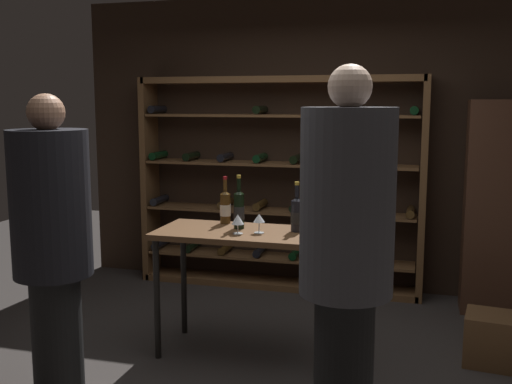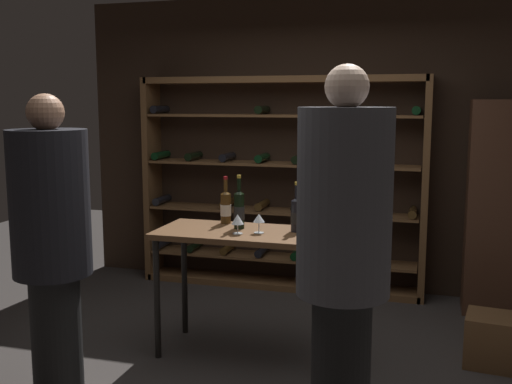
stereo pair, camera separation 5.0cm
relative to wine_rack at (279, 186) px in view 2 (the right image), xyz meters
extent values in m
plane|color=#383330|center=(0.30, -1.83, -0.99)|extent=(10.08, 10.08, 0.00)
cube|color=#332319|center=(0.30, 0.21, 0.39)|extent=(4.61, 0.10, 2.77)
cube|color=brown|center=(-1.32, 0.00, 0.02)|extent=(0.06, 0.32, 2.02)
cube|color=brown|center=(1.34, 0.00, 0.02)|extent=(0.06, 0.32, 2.02)
cube|color=brown|center=(0.01, 0.00, 0.99)|extent=(2.66, 0.32, 0.06)
cube|color=brown|center=(0.01, 0.00, -0.96)|extent=(2.66, 0.32, 0.06)
cube|color=brown|center=(0.01, 0.00, -0.70)|extent=(2.58, 0.32, 0.02)
cylinder|color=black|center=(-1.22, 0.00, -0.64)|extent=(0.08, 0.30, 0.08)
cylinder|color=black|center=(-0.87, 0.00, -0.64)|extent=(0.08, 0.30, 0.08)
cylinder|color=#4C3314|center=(-0.52, 0.00, -0.64)|extent=(0.08, 0.30, 0.08)
cylinder|color=black|center=(-0.17, 0.00, -0.64)|extent=(0.08, 0.30, 0.08)
cylinder|color=black|center=(0.19, 0.00, -0.64)|extent=(0.08, 0.30, 0.08)
cylinder|color=black|center=(0.54, 0.00, -0.64)|extent=(0.08, 0.30, 0.08)
cylinder|color=black|center=(0.89, 0.00, -0.64)|extent=(0.08, 0.30, 0.08)
cube|color=brown|center=(0.01, 0.00, -0.24)|extent=(2.58, 0.32, 0.02)
cylinder|color=black|center=(-1.22, 0.00, -0.19)|extent=(0.08, 0.30, 0.08)
cylinder|color=#4C3314|center=(-0.52, 0.00, -0.19)|extent=(0.08, 0.30, 0.08)
cylinder|color=#4C3314|center=(-0.17, 0.00, -0.19)|extent=(0.08, 0.30, 0.08)
cylinder|color=black|center=(0.19, 0.00, -0.19)|extent=(0.08, 0.30, 0.08)
cylinder|color=black|center=(0.54, 0.00, -0.19)|extent=(0.08, 0.30, 0.08)
cylinder|color=#4C3314|center=(1.24, 0.00, -0.19)|extent=(0.08, 0.30, 0.08)
cube|color=brown|center=(0.01, 0.00, 0.21)|extent=(2.58, 0.32, 0.02)
cylinder|color=black|center=(-1.22, 0.00, 0.26)|extent=(0.08, 0.30, 0.08)
cylinder|color=black|center=(-0.87, 0.00, 0.26)|extent=(0.08, 0.30, 0.08)
cylinder|color=black|center=(-0.52, 0.00, 0.26)|extent=(0.08, 0.30, 0.08)
cylinder|color=black|center=(-0.17, 0.00, 0.26)|extent=(0.08, 0.30, 0.08)
cylinder|color=black|center=(0.19, 0.00, 0.26)|extent=(0.08, 0.30, 0.08)
cylinder|color=#4C3314|center=(0.54, 0.00, 0.26)|extent=(0.08, 0.30, 0.08)
cylinder|color=black|center=(0.89, 0.00, 0.26)|extent=(0.08, 0.30, 0.08)
cube|color=brown|center=(0.01, 0.00, 0.66)|extent=(2.58, 0.32, 0.02)
cylinder|color=black|center=(-1.22, 0.00, 0.72)|extent=(0.08, 0.30, 0.08)
cylinder|color=black|center=(-0.17, 0.00, 0.72)|extent=(0.08, 0.30, 0.08)
cylinder|color=black|center=(0.89, 0.00, 0.72)|extent=(0.08, 0.30, 0.08)
cylinder|color=black|center=(1.24, 0.00, 0.72)|extent=(0.08, 0.30, 0.08)
cube|color=brown|center=(0.15, -1.59, -0.12)|extent=(1.23, 0.59, 0.04)
cylinder|color=black|center=(-0.41, -1.83, -0.56)|extent=(0.04, 0.04, 0.85)
cylinder|color=black|center=(0.72, -1.83, -0.56)|extent=(0.04, 0.04, 0.85)
cylinder|color=black|center=(-0.41, -1.34, -0.56)|extent=(0.04, 0.04, 0.85)
cylinder|color=black|center=(0.72, -1.34, -0.56)|extent=(0.04, 0.04, 0.85)
cylinder|color=black|center=(0.98, -2.63, -0.57)|extent=(0.30, 0.30, 0.84)
cylinder|color=#4C4C51|center=(0.98, -2.63, 0.31)|extent=(0.46, 0.46, 0.91)
sphere|color=beige|center=(0.98, -2.63, 0.86)|extent=(0.21, 0.21, 0.21)
cylinder|color=black|center=(-0.72, -2.55, -0.60)|extent=(0.29, 0.29, 0.78)
cylinder|color=black|center=(-0.72, -2.55, 0.21)|extent=(0.45, 0.45, 0.85)
sphere|color=#AD7A5B|center=(-0.72, -2.55, 0.73)|extent=(0.21, 0.21, 0.21)
cube|color=brown|center=(1.90, -1.30, -0.82)|extent=(0.52, 0.40, 0.35)
cube|color=#4C2D1E|center=(1.90, -0.18, -0.09)|extent=(0.44, 0.36, 1.80)
cylinder|color=black|center=(0.09, -1.52, 0.03)|extent=(0.07, 0.07, 0.25)
cone|color=black|center=(0.09, -1.52, 0.16)|extent=(0.07, 0.07, 0.03)
cylinder|color=black|center=(0.09, -1.52, 0.22)|extent=(0.03, 0.03, 0.09)
cylinder|color=#B7932D|center=(0.09, -1.52, 0.27)|extent=(0.03, 0.03, 0.02)
cylinder|color=black|center=(0.09, -1.52, 0.02)|extent=(0.08, 0.08, 0.09)
cylinder|color=black|center=(0.50, -1.51, 0.01)|extent=(0.08, 0.08, 0.22)
cone|color=black|center=(0.50, -1.51, 0.13)|extent=(0.08, 0.08, 0.03)
cylinder|color=black|center=(0.50, -1.51, 0.19)|extent=(0.03, 0.03, 0.09)
cylinder|color=#B7932D|center=(0.50, -1.51, 0.24)|extent=(0.03, 0.03, 0.02)
cylinder|color=black|center=(0.50, -1.51, 0.00)|extent=(0.08, 0.08, 0.08)
cylinder|color=#4C3314|center=(-0.06, -1.37, 0.01)|extent=(0.08, 0.08, 0.22)
cone|color=#4C3314|center=(-0.06, -1.37, 0.13)|extent=(0.08, 0.08, 0.03)
cylinder|color=#4C3314|center=(-0.06, -1.37, 0.19)|extent=(0.03, 0.03, 0.09)
cylinder|color=maroon|center=(-0.06, -1.37, 0.24)|extent=(0.03, 0.03, 0.02)
cylinder|color=silver|center=(-0.06, -1.37, 0.00)|extent=(0.08, 0.08, 0.08)
cylinder|color=silver|center=(0.27, -1.63, -0.09)|extent=(0.07, 0.07, 0.00)
cylinder|color=silver|center=(0.27, -1.63, -0.06)|extent=(0.01, 0.01, 0.07)
cone|color=silver|center=(0.27, -1.63, 0.01)|extent=(0.08, 0.08, 0.06)
cylinder|color=#590A14|center=(0.27, -1.63, 0.00)|extent=(0.04, 0.04, 0.02)
cylinder|color=silver|center=(0.14, -1.69, -0.09)|extent=(0.07, 0.07, 0.00)
cylinder|color=silver|center=(0.14, -1.69, -0.06)|extent=(0.01, 0.01, 0.06)
cone|color=silver|center=(0.14, -1.69, 0.01)|extent=(0.08, 0.08, 0.07)
cylinder|color=#590A14|center=(0.14, -1.69, -0.01)|extent=(0.05, 0.05, 0.02)
camera|label=1|loc=(1.33, -5.51, 0.79)|focal=42.27mm
camera|label=2|loc=(1.38, -5.50, 0.79)|focal=42.27mm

